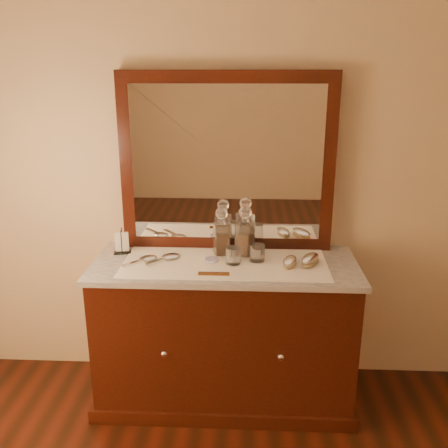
% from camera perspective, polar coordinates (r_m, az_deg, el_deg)
% --- Properties ---
extents(room_shell, '(8.50, 9.00, 2.80)m').
position_cam_1_polar(room_shell, '(0.67, -8.49, -24.55)').
color(room_shell, black).
rests_on(room_shell, ground).
extents(dresser_cabinet, '(1.40, 0.55, 0.82)m').
position_cam_1_polar(dresser_cabinet, '(2.83, 0.10, -12.80)').
color(dresser_cabinet, black).
rests_on(dresser_cabinet, floor).
extents(dresser_plinth, '(1.46, 0.59, 0.08)m').
position_cam_1_polar(dresser_plinth, '(3.03, 0.10, -18.84)').
color(dresser_plinth, black).
rests_on(dresser_plinth, floor).
extents(knob_left, '(0.04, 0.04, 0.04)m').
position_cam_1_polar(knob_left, '(2.60, -7.06, -14.95)').
color(knob_left, silver).
rests_on(knob_left, dresser_cabinet).
extents(knob_right, '(0.04, 0.04, 0.04)m').
position_cam_1_polar(knob_right, '(2.57, 6.73, -15.31)').
color(knob_right, silver).
rests_on(knob_right, dresser_cabinet).
extents(marble_top, '(1.44, 0.59, 0.03)m').
position_cam_1_polar(marble_top, '(2.64, 0.10, -4.83)').
color(marble_top, silver).
rests_on(marble_top, dresser_cabinet).
extents(mirror_frame, '(1.20, 0.08, 1.00)m').
position_cam_1_polar(mirror_frame, '(2.73, 0.35, 7.22)').
color(mirror_frame, black).
rests_on(mirror_frame, marble_top).
extents(mirror_glass, '(1.06, 0.01, 0.86)m').
position_cam_1_polar(mirror_glass, '(2.70, 0.32, 7.08)').
color(mirror_glass, white).
rests_on(mirror_glass, marble_top).
extents(lace_runner, '(1.10, 0.45, 0.00)m').
position_cam_1_polar(lace_runner, '(2.62, 0.08, -4.65)').
color(lace_runner, white).
rests_on(lace_runner, marble_top).
extents(pin_dish, '(0.08, 0.08, 0.01)m').
position_cam_1_polar(pin_dish, '(2.64, -1.44, -4.23)').
color(pin_dish, white).
rests_on(pin_dish, lace_runner).
extents(comb, '(0.16, 0.03, 0.01)m').
position_cam_1_polar(comb, '(2.47, -1.21, -5.89)').
color(comb, brown).
rests_on(comb, lace_runner).
extents(napkin_rack, '(0.10, 0.07, 0.14)m').
position_cam_1_polar(napkin_rack, '(2.81, -11.95, -2.26)').
color(napkin_rack, black).
rests_on(napkin_rack, marble_top).
extents(decanter_left, '(0.10, 0.10, 0.27)m').
position_cam_1_polar(decanter_left, '(2.71, -0.29, -1.44)').
color(decanter_left, '#975216').
rests_on(decanter_left, lace_runner).
extents(decanter_right, '(0.11, 0.11, 0.28)m').
position_cam_1_polar(decanter_right, '(2.70, 2.48, -1.45)').
color(decanter_right, '#975216').
rests_on(decanter_right, lace_runner).
extents(brush_near, '(0.10, 0.17, 0.04)m').
position_cam_1_polar(brush_near, '(2.59, 7.77, -4.48)').
color(brush_near, '#927C59').
rests_on(brush_near, lace_runner).
extents(brush_far, '(0.14, 0.19, 0.05)m').
position_cam_1_polar(brush_far, '(2.63, 10.13, -4.21)').
color(brush_far, '#927C59').
rests_on(brush_far, lace_runner).
extents(hand_mirror_outer, '(0.19, 0.19, 0.02)m').
position_cam_1_polar(hand_mirror_outer, '(2.68, -9.27, -4.11)').
color(hand_mirror_outer, silver).
rests_on(hand_mirror_outer, lace_runner).
extents(hand_mirror_inner, '(0.19, 0.21, 0.02)m').
position_cam_1_polar(hand_mirror_inner, '(2.68, -6.64, -3.93)').
color(hand_mirror_inner, silver).
rests_on(hand_mirror_inner, lace_runner).
extents(tumblers, '(0.21, 0.13, 0.09)m').
position_cam_1_polar(tumblers, '(2.61, 2.54, -3.58)').
color(tumblers, white).
rests_on(tumblers, lace_runner).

